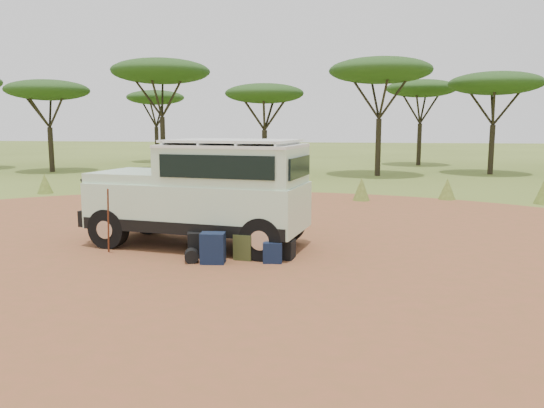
# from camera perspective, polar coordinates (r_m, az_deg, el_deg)

# --- Properties ---
(ground) EXTENTS (140.00, 140.00, 0.00)m
(ground) POSITION_cam_1_polar(r_m,az_deg,el_deg) (10.78, -5.81, -5.57)
(ground) COLOR #536523
(ground) RESTS_ON ground
(dirt_clearing) EXTENTS (23.00, 23.00, 0.01)m
(dirt_clearing) POSITION_cam_1_polar(r_m,az_deg,el_deg) (10.78, -5.81, -5.55)
(dirt_clearing) COLOR brown
(dirt_clearing) RESTS_ON ground
(grass_fringe) EXTENTS (36.60, 1.60, 0.90)m
(grass_fringe) POSITION_cam_1_polar(r_m,az_deg,el_deg) (19.09, 0.89, 1.86)
(grass_fringe) COLOR #536523
(grass_fringe) RESTS_ON ground
(acacia_treeline) EXTENTS (46.70, 13.20, 6.26)m
(acacia_treeline) POSITION_cam_1_polar(r_m,az_deg,el_deg) (30.08, 5.00, 12.79)
(acacia_treeline) COLOR #2C2418
(acacia_treeline) RESTS_ON ground
(safari_vehicle) EXTENTS (4.99, 2.62, 2.31)m
(safari_vehicle) POSITION_cam_1_polar(r_m,az_deg,el_deg) (11.48, -7.23, 0.94)
(safari_vehicle) COLOR silver
(safari_vehicle) RESTS_ON ground
(walking_staff) EXTENTS (0.23, 0.34, 1.37)m
(walking_staff) POSITION_cam_1_polar(r_m,az_deg,el_deg) (11.22, -17.20, -1.79)
(walking_staff) COLOR maroon
(walking_staff) RESTS_ON ground
(backpack_black) EXTENTS (0.43, 0.36, 0.51)m
(backpack_black) POSITION_cam_1_polar(r_m,az_deg,el_deg) (10.64, -8.05, -4.39)
(backpack_black) COLOR black
(backpack_black) RESTS_ON ground
(backpack_navy) EXTENTS (0.48, 0.36, 0.60)m
(backpack_navy) POSITION_cam_1_polar(r_m,az_deg,el_deg) (10.14, -6.38, -4.75)
(backpack_navy) COLOR #111B35
(backpack_navy) RESTS_ON ground
(backpack_olive) EXTENTS (0.41, 0.33, 0.51)m
(backpack_olive) POSITION_cam_1_polar(r_m,az_deg,el_deg) (10.39, -3.01, -4.64)
(backpack_olive) COLOR #39431F
(backpack_olive) RESTS_ON ground
(duffel_navy) EXTENTS (0.39, 0.30, 0.41)m
(duffel_navy) POSITION_cam_1_polar(r_m,az_deg,el_deg) (10.15, 0.07, -5.24)
(duffel_navy) COLOR #111B35
(duffel_navy) RESTS_ON ground
(hard_case) EXTENTS (0.59, 0.45, 0.38)m
(hard_case) POSITION_cam_1_polar(r_m,az_deg,el_deg) (10.48, 0.92, -4.86)
(hard_case) COLOR black
(hard_case) RESTS_ON ground
(stuff_sack) EXTENTS (0.34, 0.34, 0.27)m
(stuff_sack) POSITION_cam_1_polar(r_m,az_deg,el_deg) (10.29, -8.65, -5.54)
(stuff_sack) COLOR black
(stuff_sack) RESTS_ON ground
(safari_hat) EXTENTS (0.32, 0.32, 0.09)m
(safari_hat) POSITION_cam_1_polar(r_m,az_deg,el_deg) (10.43, 0.92, -3.65)
(safari_hat) COLOR beige
(safari_hat) RESTS_ON hard_case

